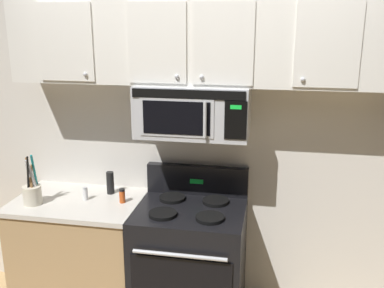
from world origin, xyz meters
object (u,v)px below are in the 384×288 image
salt_shaker (85,194)px  spice_jar (122,196)px  over_range_microwave (193,110)px  pepper_mill (110,183)px  utensil_crock_cream (32,192)px  stove_range (190,264)px

salt_shaker → spice_jar: spice_jar is taller
over_range_microwave → pepper_mill: bearing=175.8°
utensil_crock_cream → salt_shaker: 0.37m
utensil_crock_cream → spice_jar: bearing=12.9°
over_range_microwave → salt_shaker: size_ratio=7.75×
stove_range → over_range_microwave: size_ratio=1.47×
stove_range → salt_shaker: stove_range is taller
salt_shaker → pepper_mill: (0.14, 0.15, 0.04)m
stove_range → over_range_microwave: 1.11m
over_range_microwave → salt_shaker: (-0.78, -0.10, -0.63)m
salt_shaker → pepper_mill: size_ratio=0.58×
utensil_crock_cream → salt_shaker: (0.34, 0.14, -0.04)m
utensil_crock_cream → salt_shaker: size_ratio=3.77×
pepper_mill → salt_shaker: bearing=-132.2°
stove_range → pepper_mill: size_ratio=6.60×
over_range_microwave → salt_shaker: bearing=-172.5°
pepper_mill → over_range_microwave: bearing=-4.2°
salt_shaker → pepper_mill: 0.21m
stove_range → spice_jar: (-0.50, 0.02, 0.48)m
stove_range → salt_shaker: bearing=179.0°
pepper_mill → spice_jar: pepper_mill is taller
stove_range → pepper_mill: stove_range is taller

